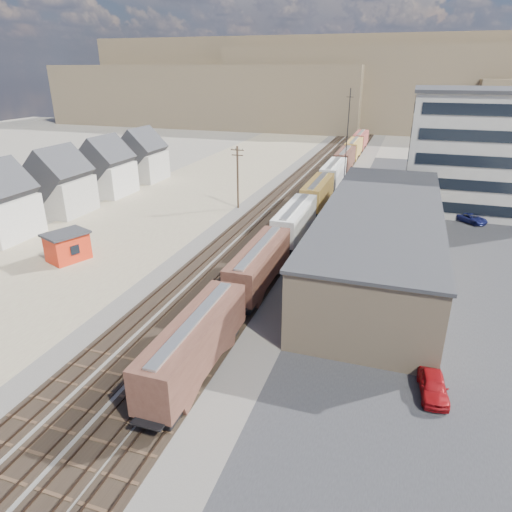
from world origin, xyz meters
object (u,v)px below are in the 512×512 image
(utility_pole_north, at_px, (238,176))
(maintenance_shed, at_px, (67,246))
(freight_train, at_px, (326,182))
(parked_car_red, at_px, (433,385))
(parked_car_blue, at_px, (471,218))

(utility_pole_north, bearing_deg, maintenance_shed, -113.52)
(freight_train, height_order, utility_pole_north, utility_pole_north)
(freight_train, relative_size, parked_car_red, 26.52)
(freight_train, bearing_deg, utility_pole_north, -137.43)
(freight_train, distance_m, parked_car_blue, 24.35)
(maintenance_shed, bearing_deg, utility_pole_north, 66.48)
(parked_car_red, distance_m, parked_car_blue, 42.99)
(freight_train, bearing_deg, maintenance_shed, -122.19)
(parked_car_red, bearing_deg, parked_car_blue, 74.84)
(freight_train, xyz_separation_m, utility_pole_north, (-12.30, -11.30, 2.50))
(utility_pole_north, bearing_deg, freight_train, 42.57)
(freight_train, distance_m, utility_pole_north, 16.89)
(maintenance_shed, distance_m, parked_car_red, 42.43)
(freight_train, relative_size, parked_car_blue, 24.54)
(maintenance_shed, xyz_separation_m, parked_car_red, (40.66, -12.08, -1.01))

